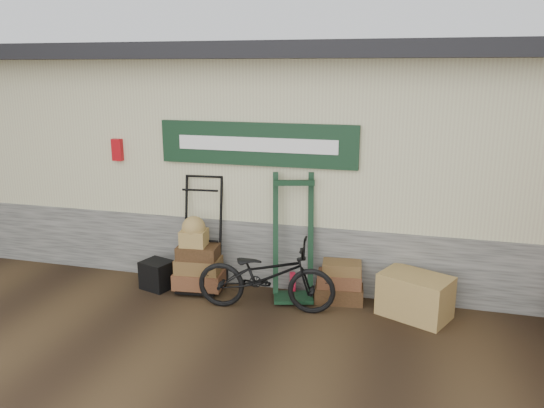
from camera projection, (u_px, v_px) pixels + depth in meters
The scene contains 8 objects.
ground at pixel (259, 321), 6.25m from camera, with size 80.00×80.00×0.00m, color black.
station_building at pixel (307, 151), 8.40m from camera, with size 14.40×4.10×3.20m.
porter_trolley at pixel (202, 233), 7.04m from camera, with size 0.77×0.58×1.54m, color black, non-canonical shape.
green_barrow at pixel (293, 237), 6.72m from camera, with size 0.58×0.49×1.62m, color black, non-canonical shape.
suitcase_stack at pixel (339, 281), 6.73m from camera, with size 0.60×0.38×0.53m, color #322110, non-canonical shape.
wicker_hamper at pixel (415, 296), 6.31m from camera, with size 0.79×0.52×0.52m, color olive.
black_trunk at pixel (157, 275), 7.13m from camera, with size 0.38×0.33×0.38m, color black.
bicycle at pixel (266, 272), 6.43m from camera, with size 1.70×0.59×0.99m, color black.
Camera 1 is at (1.65, -5.46, 2.90)m, focal length 35.00 mm.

